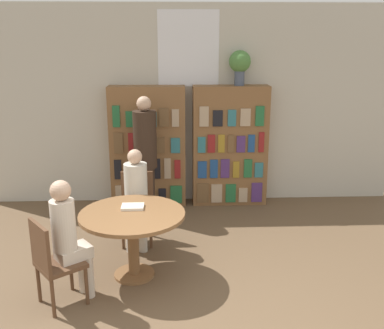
{
  "coord_description": "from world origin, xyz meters",
  "views": [
    {
      "loc": [
        -0.23,
        -3.14,
        2.53
      ],
      "look_at": [
        -0.02,
        2.01,
        1.05
      ],
      "focal_mm": 42.0,
      "sensor_mm": 36.0,
      "label": 1
    }
  ],
  "objects_px": {
    "reading_table": "(133,224)",
    "chair_near_camera": "(52,260)",
    "bookshelf_left": "(148,147)",
    "bookshelf_right": "(230,146)",
    "flower_vase": "(240,63)",
    "chair_left_side": "(137,204)",
    "seated_reader_right": "(69,234)",
    "seated_reader_left": "(136,193)",
    "librarian_standing": "(145,144)"
  },
  "relations": [
    {
      "from": "seated_reader_left",
      "to": "bookshelf_left",
      "type": "bearing_deg",
      "value": -94.13
    },
    {
      "from": "bookshelf_left",
      "to": "seated_reader_right",
      "type": "bearing_deg",
      "value": -103.22
    },
    {
      "from": "bookshelf_left",
      "to": "bookshelf_right",
      "type": "relative_size",
      "value": 1.0
    },
    {
      "from": "chair_left_side",
      "to": "seated_reader_left",
      "type": "bearing_deg",
      "value": 90.0
    },
    {
      "from": "seated_reader_left",
      "to": "librarian_standing",
      "type": "distance_m",
      "value": 1.06
    },
    {
      "from": "flower_vase",
      "to": "seated_reader_left",
      "type": "xyz_separation_m",
      "value": [
        -1.44,
        -1.49,
        -1.44
      ]
    },
    {
      "from": "bookshelf_left",
      "to": "seated_reader_left",
      "type": "relative_size",
      "value": 1.48
    },
    {
      "from": "chair_left_side",
      "to": "librarian_standing",
      "type": "xyz_separation_m",
      "value": [
        0.07,
        0.81,
        0.58
      ]
    },
    {
      "from": "chair_near_camera",
      "to": "bookshelf_right",
      "type": "bearing_deg",
      "value": 106.37
    },
    {
      "from": "bookshelf_left",
      "to": "reading_table",
      "type": "xyz_separation_m",
      "value": [
        -0.05,
        -2.21,
        -0.31
      ]
    },
    {
      "from": "chair_left_side",
      "to": "bookshelf_right",
      "type": "bearing_deg",
      "value": -136.74
    },
    {
      "from": "bookshelf_left",
      "to": "flower_vase",
      "type": "distance_m",
      "value": 1.84
    },
    {
      "from": "bookshelf_left",
      "to": "chair_near_camera",
      "type": "distance_m",
      "value": 2.89
    },
    {
      "from": "flower_vase",
      "to": "reading_table",
      "type": "bearing_deg",
      "value": -122.7
    },
    {
      "from": "chair_near_camera",
      "to": "flower_vase",
      "type": "bearing_deg",
      "value": 104.87
    },
    {
      "from": "bookshelf_right",
      "to": "chair_near_camera",
      "type": "xyz_separation_m",
      "value": [
        -2.02,
        -2.76,
        -0.41
      ]
    },
    {
      "from": "seated_reader_right",
      "to": "librarian_standing",
      "type": "bearing_deg",
      "value": 126.58
    },
    {
      "from": "seated_reader_left",
      "to": "chair_left_side",
      "type": "bearing_deg",
      "value": -90.0
    },
    {
      "from": "bookshelf_left",
      "to": "reading_table",
      "type": "height_order",
      "value": "bookshelf_left"
    },
    {
      "from": "seated_reader_right",
      "to": "flower_vase",
      "type": "bearing_deg",
      "value": 105.68
    },
    {
      "from": "librarian_standing",
      "to": "chair_left_side",
      "type": "bearing_deg",
      "value": -94.9
    },
    {
      "from": "reading_table",
      "to": "chair_left_side",
      "type": "distance_m",
      "value": 0.91
    },
    {
      "from": "seated_reader_left",
      "to": "chair_near_camera",
      "type": "bearing_deg",
      "value": 59.81
    },
    {
      "from": "seated_reader_right",
      "to": "seated_reader_left",
      "type": "bearing_deg",
      "value": 117.14
    },
    {
      "from": "bookshelf_left",
      "to": "bookshelf_right",
      "type": "xyz_separation_m",
      "value": [
        1.25,
        -0.0,
        -0.0
      ]
    },
    {
      "from": "bookshelf_right",
      "to": "reading_table",
      "type": "relative_size",
      "value": 1.63
    },
    {
      "from": "bookshelf_right",
      "to": "seated_reader_left",
      "type": "relative_size",
      "value": 1.48
    },
    {
      "from": "reading_table",
      "to": "seated_reader_left",
      "type": "distance_m",
      "value": 0.73
    },
    {
      "from": "bookshelf_left",
      "to": "chair_near_camera",
      "type": "height_order",
      "value": "bookshelf_left"
    },
    {
      "from": "chair_left_side",
      "to": "seated_reader_right",
      "type": "distance_m",
      "value": 1.46
    },
    {
      "from": "bookshelf_right",
      "to": "chair_left_side",
      "type": "xyz_separation_m",
      "value": [
        -1.33,
        -1.31,
        -0.41
      ]
    },
    {
      "from": "seated_reader_left",
      "to": "seated_reader_right",
      "type": "bearing_deg",
      "value": 63.14
    },
    {
      "from": "reading_table",
      "to": "chair_near_camera",
      "type": "xyz_separation_m",
      "value": [
        -0.71,
        -0.55,
        -0.11
      ]
    },
    {
      "from": "bookshelf_left",
      "to": "bookshelf_right",
      "type": "height_order",
      "value": "same"
    },
    {
      "from": "bookshelf_right",
      "to": "seated_reader_right",
      "type": "distance_m",
      "value": 3.25
    },
    {
      "from": "bookshelf_right",
      "to": "chair_near_camera",
      "type": "height_order",
      "value": "bookshelf_right"
    },
    {
      "from": "chair_left_side",
      "to": "reading_table",
      "type": "bearing_deg",
      "value": 90.0
    },
    {
      "from": "flower_vase",
      "to": "chair_left_side",
      "type": "xyz_separation_m",
      "value": [
        -1.44,
        -1.32,
        -1.65
      ]
    },
    {
      "from": "bookshelf_left",
      "to": "seated_reader_left",
      "type": "distance_m",
      "value": 1.5
    },
    {
      "from": "reading_table",
      "to": "seated_reader_right",
      "type": "xyz_separation_m",
      "value": [
        -0.57,
        -0.43,
        0.1
      ]
    },
    {
      "from": "flower_vase",
      "to": "chair_near_camera",
      "type": "distance_m",
      "value": 3.86
    },
    {
      "from": "seated_reader_left",
      "to": "librarian_standing",
      "type": "bearing_deg",
      "value": -95.18
    },
    {
      "from": "bookshelf_right",
      "to": "librarian_standing",
      "type": "relative_size",
      "value": 1.05
    },
    {
      "from": "chair_left_side",
      "to": "seated_reader_right",
      "type": "xyz_separation_m",
      "value": [
        -0.55,
        -1.33,
        0.21
      ]
    },
    {
      "from": "flower_vase",
      "to": "seated_reader_right",
      "type": "bearing_deg",
      "value": -126.91
    },
    {
      "from": "bookshelf_right",
      "to": "chair_left_side",
      "type": "bearing_deg",
      "value": -135.34
    },
    {
      "from": "seated_reader_left",
      "to": "flower_vase",
      "type": "bearing_deg",
      "value": -135.35
    },
    {
      "from": "bookshelf_left",
      "to": "chair_near_camera",
      "type": "relative_size",
      "value": 2.06
    },
    {
      "from": "reading_table",
      "to": "chair_near_camera",
      "type": "height_order",
      "value": "chair_near_camera"
    },
    {
      "from": "bookshelf_right",
      "to": "flower_vase",
      "type": "relative_size",
      "value": 3.6
    }
  ]
}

